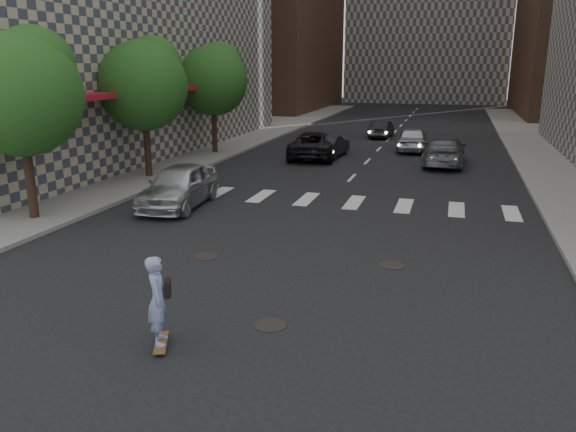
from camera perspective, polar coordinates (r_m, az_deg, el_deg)
name	(u,v)px	position (r m, az deg, el deg)	size (l,w,h in m)	color
ground	(257,279)	(14.86, -3.19, -6.36)	(160.00, 160.00, 0.00)	black
sidewalk_left	(152,147)	(38.55, -13.67, 6.80)	(13.00, 80.00, 0.15)	gray
tree_a	(23,88)	(21.47, -25.32, 11.65)	(4.20, 4.20, 6.60)	#382619
tree_b	(145,81)	(27.98, -14.28, 13.13)	(4.20, 4.20, 6.60)	#382619
tree_c	(214,77)	(35.12, -7.50, 13.80)	(4.20, 4.20, 6.60)	#382619
manhole_a	(270,325)	(12.33, -1.81, -11.02)	(0.70, 0.70, 0.02)	black
manhole_b	(206,256)	(16.62, -8.32, -4.09)	(0.70, 0.70, 0.02)	black
manhole_c	(392,265)	(16.01, 10.51, -4.94)	(0.70, 0.70, 0.02)	black
skateboarder	(159,300)	(11.36, -13.02, -8.34)	(0.66, 0.97, 1.91)	brown
silver_sedan	(179,186)	(22.41, -11.01, 3.06)	(1.98, 4.92, 1.68)	silver
traffic_car_a	(330,146)	(34.09, 4.31, 7.14)	(1.42, 4.08, 1.34)	black
traffic_car_b	(445,151)	(32.30, 15.66, 6.35)	(2.17, 5.34, 1.55)	#585B5F
traffic_car_c	(314,145)	(33.57, 2.64, 7.22)	(2.59, 5.61, 1.56)	black
traffic_car_d	(412,138)	(37.21, 12.51, 7.71)	(1.90, 4.72, 1.61)	#9FA0A5
traffic_car_e	(382,129)	(43.48, 9.49, 8.70)	(1.37, 3.93, 1.29)	black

